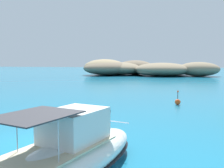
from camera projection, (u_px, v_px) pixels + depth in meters
The scene contains 6 objects.
ground_plane at pixel (39, 140), 13.51m from camera, with size 400.00×400.00×0.00m, color #197093.
islet_large at pixel (116, 68), 84.56m from camera, with size 26.64×27.41×5.22m.
islet_small at pixel (171, 70), 78.89m from camera, with size 30.13×28.25×4.30m.
motorboat_white at pixel (68, 156), 8.95m from camera, with size 4.56×8.69×2.61m.
dinghy_tender at pixel (88, 113), 19.73m from camera, with size 1.72×2.87×0.58m.
channel_buoy at pixel (178, 101), 24.79m from camera, with size 0.56×0.56×1.48m.
Camera 1 is at (7.11, -11.80, 4.16)m, focal length 40.52 mm.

